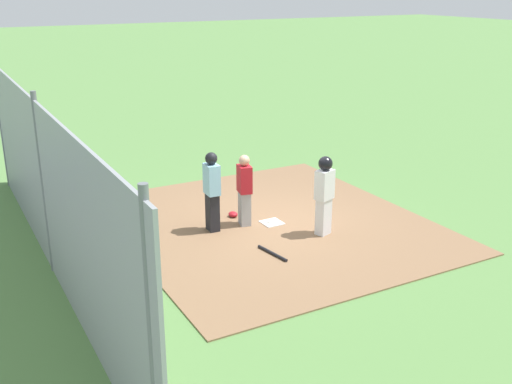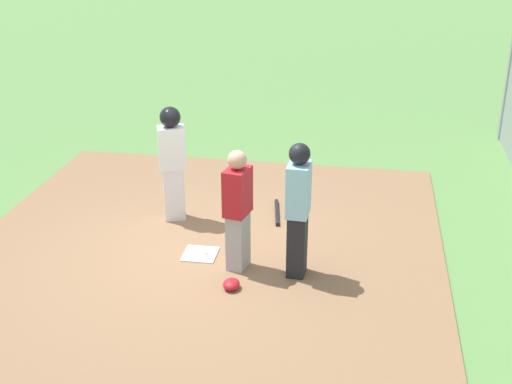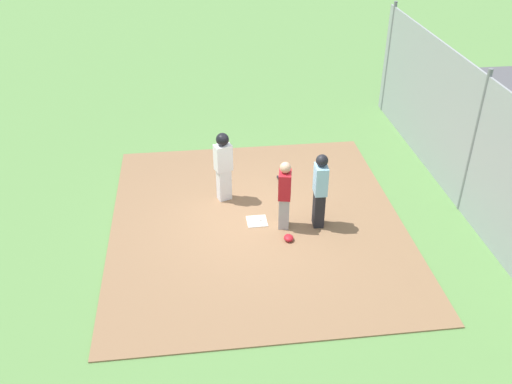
# 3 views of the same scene
# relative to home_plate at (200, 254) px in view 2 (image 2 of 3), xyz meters

# --- Properties ---
(ground_plane) EXTENTS (140.00, 140.00, 0.00)m
(ground_plane) POSITION_rel_home_plate_xyz_m (0.00, 0.00, -0.04)
(ground_plane) COLOR #5B8947
(dirt_infield) EXTENTS (7.20, 6.40, 0.03)m
(dirt_infield) POSITION_rel_home_plate_xyz_m (0.00, 0.00, -0.03)
(dirt_infield) COLOR #896647
(dirt_infield) RESTS_ON ground_plane
(home_plate) EXTENTS (0.45, 0.45, 0.02)m
(home_plate) POSITION_rel_home_plate_xyz_m (0.00, 0.00, 0.00)
(home_plate) COLOR white
(home_plate) RESTS_ON dirt_infield
(catcher) EXTENTS (0.43, 0.33, 1.58)m
(catcher) POSITION_rel_home_plate_xyz_m (-0.23, -0.56, 0.81)
(catcher) COLOR #9E9EA3
(catcher) RESTS_ON dirt_infield
(umpire) EXTENTS (0.39, 0.28, 1.73)m
(umpire) POSITION_rel_home_plate_xyz_m (-0.27, -1.32, 0.90)
(umpire) COLOR black
(umpire) RESTS_ON dirt_infield
(runner) EXTENTS (0.37, 0.44, 1.70)m
(runner) POSITION_rel_home_plate_xyz_m (1.04, 0.64, 0.97)
(runner) COLOR silver
(runner) RESTS_ON dirt_infield
(baseball_bat) EXTENTS (0.85, 0.20, 0.06)m
(baseball_bat) POSITION_rel_home_plate_xyz_m (1.43, -0.82, 0.02)
(baseball_bat) COLOR black
(baseball_bat) RESTS_ON dirt_infield
(catcher_mask) EXTENTS (0.24, 0.20, 0.12)m
(catcher_mask) POSITION_rel_home_plate_xyz_m (-0.76, -0.58, 0.05)
(catcher_mask) COLOR #B21923
(catcher_mask) RESTS_ON dirt_infield
(baseball) EXTENTS (0.07, 0.07, 0.07)m
(baseball) POSITION_rel_home_plate_xyz_m (-0.00, -0.07, 0.03)
(baseball) COLOR white
(baseball) RESTS_ON dirt_infield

